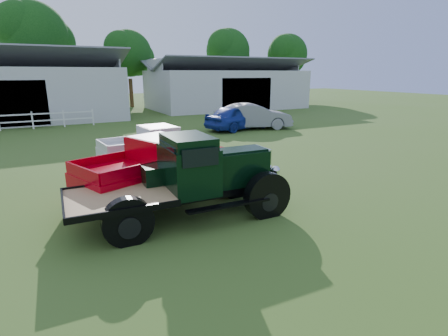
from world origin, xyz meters
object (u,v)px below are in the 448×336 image
misc_car_blue (238,117)px  misc_car_grey (253,116)px  red_pickup (158,166)px  white_pickup (157,148)px  vintage_flatbed (185,178)px

misc_car_blue → misc_car_grey: misc_car_grey is taller
red_pickup → misc_car_grey: size_ratio=0.98×
white_pickup → misc_car_grey: size_ratio=0.87×
vintage_flatbed → white_pickup: vintage_flatbed is taller
white_pickup → misc_car_blue: misc_car_blue is taller
vintage_flatbed → white_pickup: (0.88, 5.34, -0.27)m
misc_car_blue → misc_car_grey: 1.04m
misc_car_blue → white_pickup: bearing=116.0°
vintage_flatbed → misc_car_grey: vintage_flatbed is taller
red_pickup → misc_car_blue: 13.74m
red_pickup → misc_car_grey: bearing=25.1°
white_pickup → misc_car_blue: bearing=36.2°
vintage_flatbed → misc_car_blue: size_ratio=1.14×
vintage_flatbed → white_pickup: 5.41m
vintage_flatbed → red_pickup: vintage_flatbed is taller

